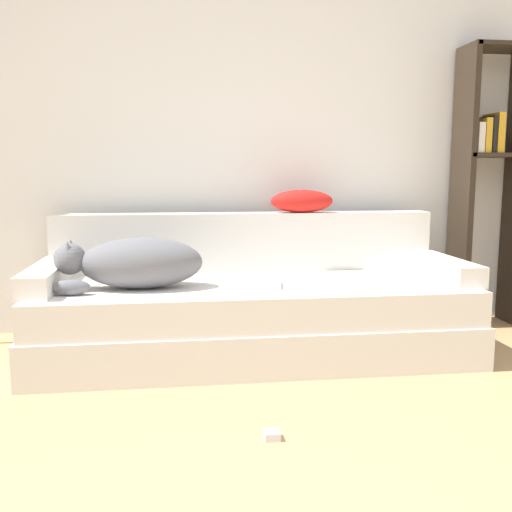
% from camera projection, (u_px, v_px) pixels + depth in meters
% --- Properties ---
extents(wall_back, '(8.17, 0.06, 2.70)m').
position_uv_depth(wall_back, '(227.00, 106.00, 3.41)').
color(wall_back, white).
rests_on(wall_back, ground_plane).
extents(couch, '(2.22, 0.88, 0.39)m').
position_uv_depth(couch, '(254.00, 319.00, 3.00)').
color(couch, silver).
rests_on(couch, ground_plane).
extents(couch_backrest, '(2.18, 0.15, 0.33)m').
position_uv_depth(couch_backrest, '(245.00, 242.00, 3.30)').
color(couch_backrest, silver).
rests_on(couch_backrest, couch).
extents(couch_arm_left, '(0.15, 0.69, 0.11)m').
position_uv_depth(couch_arm_left, '(47.00, 277.00, 2.82)').
color(couch_arm_left, silver).
rests_on(couch_arm_left, couch).
extents(couch_arm_right, '(0.15, 0.69, 0.11)m').
position_uv_depth(couch_arm_right, '(442.00, 268.00, 3.09)').
color(couch_arm_right, silver).
rests_on(couch_arm_right, couch).
extents(dog, '(0.71, 0.32, 0.25)m').
position_uv_depth(dog, '(135.00, 263.00, 2.78)').
color(dog, slate).
rests_on(dog, couch).
extents(laptop, '(0.32, 0.24, 0.02)m').
position_uv_depth(laptop, '(252.00, 284.00, 2.86)').
color(laptop, silver).
rests_on(laptop, couch).
extents(throw_pillow, '(0.37, 0.16, 0.13)m').
position_uv_depth(throw_pillow, '(302.00, 201.00, 3.29)').
color(throw_pillow, red).
rests_on(throw_pillow, couch_backrest).
extents(bookshelf, '(0.40, 0.26, 1.70)m').
position_uv_depth(bookshelf, '(489.00, 172.00, 3.50)').
color(bookshelf, '#2D2319').
rests_on(bookshelf, ground_plane).
extents(power_adapter, '(0.06, 0.06, 0.03)m').
position_uv_depth(power_adapter, '(272.00, 435.00, 2.05)').
color(power_adapter, silver).
rests_on(power_adapter, ground_plane).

